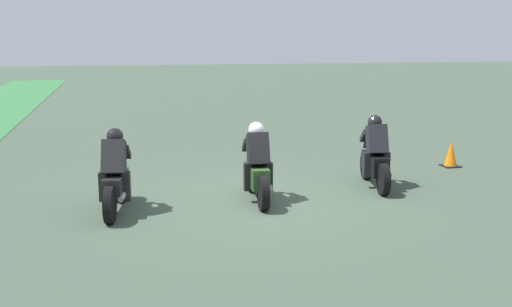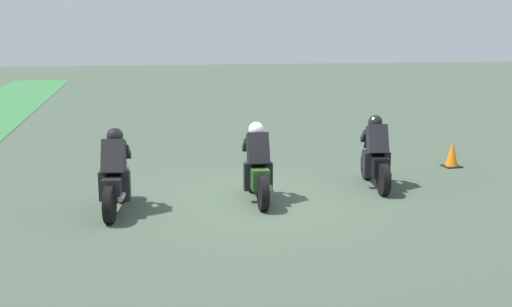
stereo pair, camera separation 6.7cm
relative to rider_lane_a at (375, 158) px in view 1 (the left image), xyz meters
name	(u,v)px [view 1 (the left image)]	position (x,y,z in m)	size (l,w,h in m)	color
ground_plane	(257,200)	(-0.47, 2.64, -0.62)	(120.00, 120.00, 0.00)	#3E4F3F
rider_lane_a	(375,158)	(0.00, 0.00, 0.00)	(2.03, 0.61, 1.51)	black
rider_lane_b	(257,169)	(-0.50, 2.65, 0.00)	(2.04, 0.55, 1.51)	black
rider_lane_c	(116,178)	(-0.68, 5.29, 0.00)	(2.04, 0.60, 1.51)	black
traffic_cone	(451,155)	(1.46, -2.64, -0.33)	(0.40, 0.40, 0.63)	black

